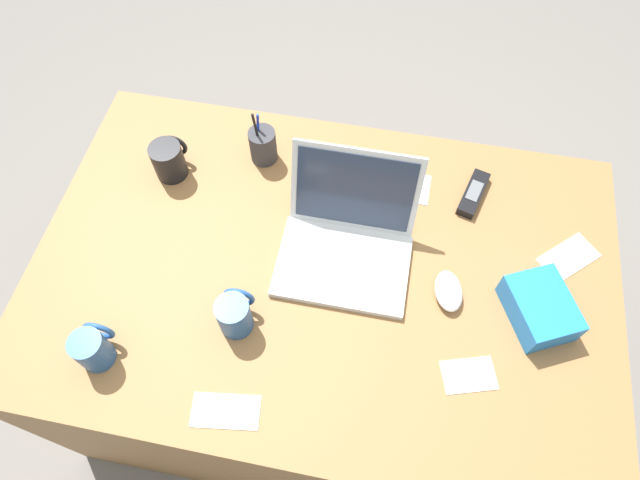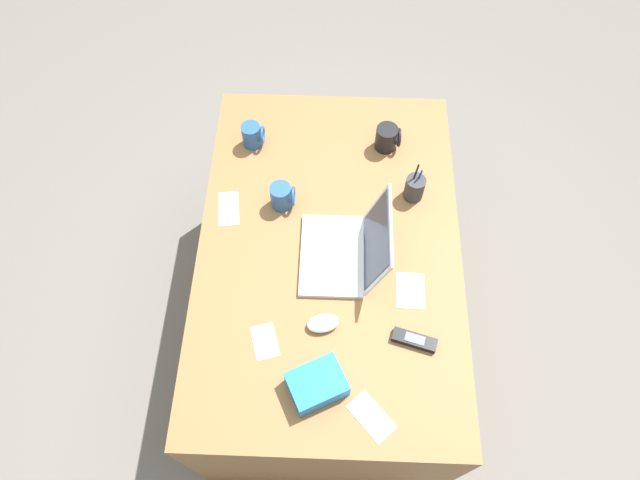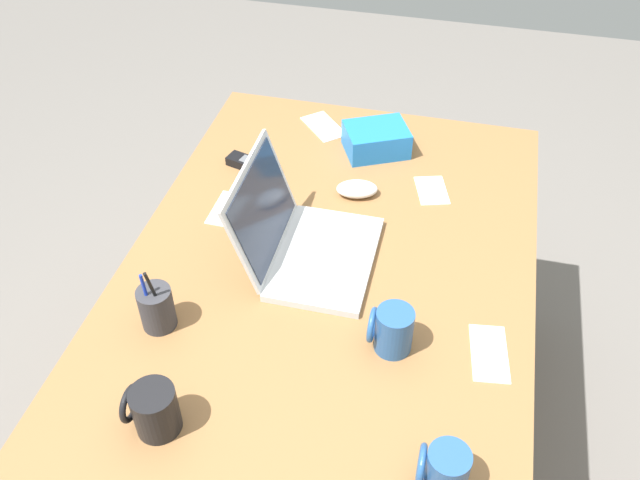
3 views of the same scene
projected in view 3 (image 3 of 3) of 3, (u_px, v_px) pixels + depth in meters
The scene contains 14 objects.
ground_plane at pixel (324, 450), 2.06m from camera, with size 6.00×6.00×0.00m, color slate.
desk at pixel (324, 374), 1.81m from camera, with size 1.42×0.93×0.75m, color olive.
laptop at pixel (304, 241), 1.57m from camera, with size 0.32×0.29×0.23m.
computer_mouse at pixel (357, 189), 1.76m from camera, with size 0.06×0.11×0.04m, color white.
coffee_mug_white at pixel (444, 470), 1.15m from camera, with size 0.07×0.09×0.10m.
coffee_mug_tall at pixel (392, 330), 1.37m from camera, with size 0.08×0.09×0.10m.
coffee_mug_spare at pixel (154, 410), 1.24m from camera, with size 0.08×0.10×0.10m.
cordless_phone at pixel (252, 165), 1.85m from camera, with size 0.08×0.15×0.03m.
pen_holder at pixel (157, 308), 1.42m from camera, with size 0.07×0.07×0.17m.
snack_bag at pixel (376, 140), 1.89m from camera, with size 0.13×0.17×0.07m, color blue.
paper_note_near_laptop at pixel (232, 210), 1.73m from camera, with size 0.13×0.10×0.00m, color white.
paper_note_left at pixel (489, 353), 1.39m from camera, with size 0.14×0.07×0.00m, color white.
paper_note_right at pixel (432, 190), 1.78m from camera, with size 0.12×0.07×0.00m, color white.
paper_note_front at pixel (324, 126), 2.00m from camera, with size 0.14×0.08×0.00m, color white.
Camera 3 is at (-1.07, -0.25, 1.86)m, focal length 38.80 mm.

